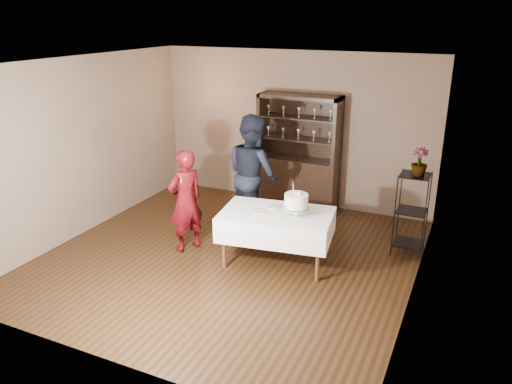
% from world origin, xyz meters
% --- Properties ---
extents(floor, '(5.00, 5.00, 0.00)m').
position_xyz_m(floor, '(0.00, 0.00, 0.00)').
color(floor, black).
rests_on(floor, ground).
extents(ceiling, '(5.00, 5.00, 0.00)m').
position_xyz_m(ceiling, '(0.00, 0.00, 2.70)').
color(ceiling, silver).
rests_on(ceiling, back_wall).
extents(back_wall, '(5.00, 0.02, 2.70)m').
position_xyz_m(back_wall, '(0.00, 2.50, 1.35)').
color(back_wall, brown).
rests_on(back_wall, floor).
extents(wall_left, '(0.02, 5.00, 2.70)m').
position_xyz_m(wall_left, '(-2.50, 0.00, 1.35)').
color(wall_left, brown).
rests_on(wall_left, floor).
extents(wall_right, '(0.02, 5.00, 2.70)m').
position_xyz_m(wall_right, '(2.50, 0.00, 1.35)').
color(wall_right, brown).
rests_on(wall_right, floor).
extents(china_hutch, '(1.40, 0.48, 2.00)m').
position_xyz_m(china_hutch, '(0.20, 2.25, 0.66)').
color(china_hutch, black).
rests_on(china_hutch, floor).
extents(plant_etagere, '(0.42, 0.42, 1.20)m').
position_xyz_m(plant_etagere, '(2.28, 1.20, 0.65)').
color(plant_etagere, black).
rests_on(plant_etagere, floor).
extents(cake_table, '(1.61, 1.13, 0.75)m').
position_xyz_m(cake_table, '(0.66, 0.13, 0.57)').
color(cake_table, white).
rests_on(cake_table, floor).
extents(woman, '(0.56, 0.65, 1.51)m').
position_xyz_m(woman, '(-0.68, -0.02, 0.75)').
color(woman, '#34040C').
rests_on(woman, floor).
extents(man, '(1.15, 1.10, 1.87)m').
position_xyz_m(man, '(-0.09, 1.00, 0.94)').
color(man, black).
rests_on(man, floor).
extents(cake, '(0.37, 0.37, 0.48)m').
position_xyz_m(cake, '(0.94, 0.13, 0.94)').
color(cake, white).
rests_on(cake, cake_table).
extents(plate_near, '(0.28, 0.28, 0.01)m').
position_xyz_m(plate_near, '(0.44, 0.07, 0.75)').
color(plate_near, white).
rests_on(plate_near, cake_table).
extents(plate_far, '(0.25, 0.25, 0.01)m').
position_xyz_m(plate_far, '(0.54, 0.30, 0.75)').
color(plate_far, white).
rests_on(plate_far, cake_table).
extents(potted_plant, '(0.23, 0.23, 0.39)m').
position_xyz_m(potted_plant, '(2.31, 1.17, 1.38)').
color(potted_plant, '#4B7236').
rests_on(potted_plant, plant_etagere).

